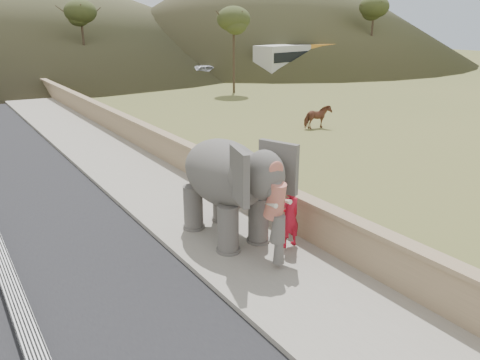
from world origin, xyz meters
TOP-DOWN VIEW (x-y plane):
  - ground at (0.00, 0.00)m, footprint 160.00×160.00m
  - walkway at (0.00, 10.00)m, footprint 3.00×120.00m
  - parapet at (1.65, 10.00)m, footprint 0.30×120.00m
  - cow at (10.85, 13.54)m, footprint 1.49×0.82m
  - distant_car at (16.48, 34.98)m, footprint 4.27×1.82m
  - bus_white at (25.80, 32.35)m, footprint 11.26×4.22m
  - bus_orange at (29.69, 31.81)m, footprint 11.25×4.07m
  - hill_right at (36.00, 52.00)m, footprint 56.00×56.00m
  - hill_far at (5.00, 70.00)m, footprint 80.00×80.00m
  - elephant_and_man at (0.02, 5.09)m, footprint 2.20×3.66m
  - trees at (2.27, 29.23)m, footprint 48.14×43.64m

SIDE VIEW (x-z plane):
  - ground at x=0.00m, z-range 0.00..0.00m
  - walkway at x=0.00m, z-range 0.00..0.15m
  - parapet at x=1.65m, z-range 0.00..1.10m
  - cow at x=10.85m, z-range 0.00..1.20m
  - distant_car at x=16.48m, z-range 0.00..1.44m
  - elephant_and_man at x=0.02m, z-range 0.14..2.75m
  - bus_white at x=25.80m, z-range 0.00..3.10m
  - bus_orange at x=29.69m, z-range 0.00..3.10m
  - trees at x=2.27m, z-range -0.28..7.83m
  - hill_far at x=5.00m, z-range 0.00..14.00m
  - hill_right at x=36.00m, z-range 0.00..16.00m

